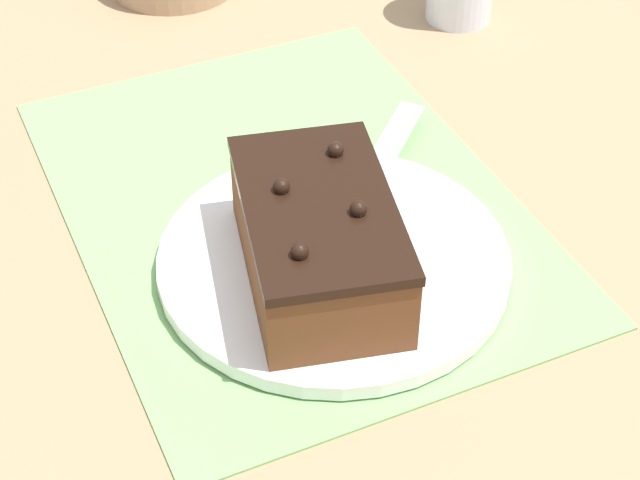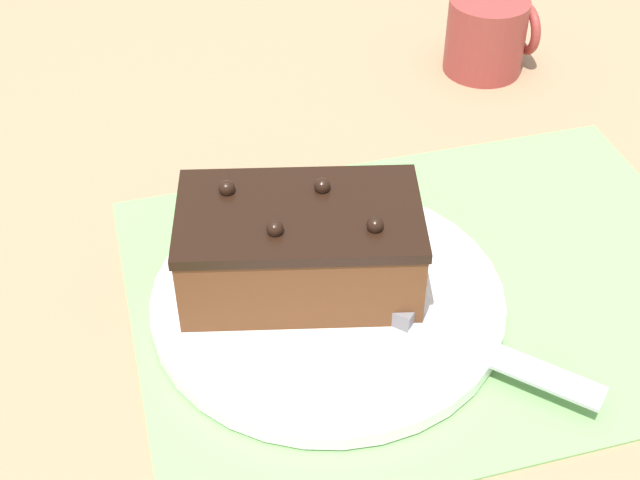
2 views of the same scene
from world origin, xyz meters
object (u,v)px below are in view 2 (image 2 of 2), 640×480
chocolate_cake (300,246)px  coffee_mug (488,35)px  cake_plate (326,296)px  serving_knife (417,321)px

chocolate_cake → coffee_mug: bearing=46.0°
cake_plate → chocolate_cake: size_ratio=1.35×
cake_plate → serving_knife: size_ratio=1.65×
chocolate_cake → coffee_mug: size_ratio=2.13×
cake_plate → chocolate_cake: (-0.02, 0.02, 0.04)m
cake_plate → coffee_mug: 0.39m
chocolate_cake → coffee_mug: chocolate_cake is taller
cake_plate → serving_knife: serving_knife is taller
serving_knife → chocolate_cake: bearing=-89.0°
serving_knife → coffee_mug: size_ratio=1.75×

